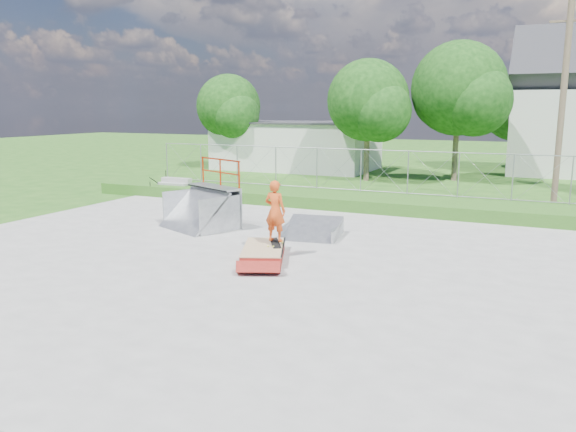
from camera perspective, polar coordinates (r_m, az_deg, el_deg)
name	(u,v)px	position (r m, az deg, el deg)	size (l,w,h in m)	color
ground	(239,264)	(14.73, -4.97, -4.89)	(120.00, 120.00, 0.00)	#245317
concrete_pad	(239,263)	(14.72, -4.98, -4.82)	(20.00, 16.00, 0.04)	gray
grass_berm	(353,201)	(23.22, 6.61, 1.55)	(24.00, 3.00, 0.50)	#245317
grind_box	(264,253)	(15.17, -2.49, -3.74)	(1.83, 2.45, 0.33)	maroon
quarter_pipe	(198,195)	(18.95, -9.14, 2.12)	(2.30, 1.94, 2.30)	gray
flat_bank_ramp	(312,229)	(17.58, 2.45, -1.38)	(1.69, 1.80, 0.52)	gray
skateboard	(275,243)	(15.30, -1.30, -2.81)	(0.22, 0.80, 0.02)	black
skater	(275,214)	(15.12, -1.32, 0.25)	(0.61, 0.40, 1.66)	#CF491A
concrete_stairs	(171,188)	(26.37, -11.82, 2.84)	(1.50, 1.60, 0.80)	gray
chain_link_fence	(361,170)	(24.01, 7.41, 4.61)	(20.00, 0.06, 1.80)	gray
utility_building_flat	(297,146)	(37.54, 0.90, 7.11)	(10.00, 6.00, 3.00)	silver
utility_pole	(562,108)	(24.32, 26.08, 9.83)	(0.24, 0.24, 8.00)	brown
tree_left_near	(371,103)	(31.40, 8.47, 11.25)	(4.76, 4.48, 6.65)	brown
tree_center	(464,92)	(32.41, 17.40, 11.93)	(5.44, 5.12, 7.60)	brown
tree_left_far	(230,109)	(37.24, -5.87, 10.77)	(4.42, 4.16, 6.18)	brown
tree_back_mid	(517,114)	(40.21, 22.28, 9.60)	(4.08, 3.84, 5.70)	brown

